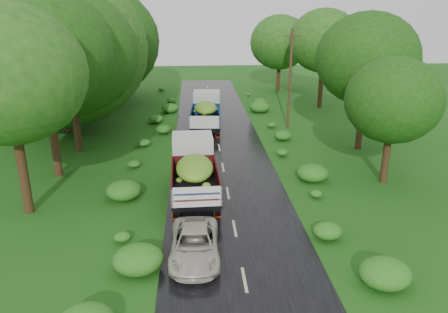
{
  "coord_description": "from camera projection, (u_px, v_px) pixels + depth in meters",
  "views": [
    {
      "loc": [
        -1.76,
        -13.95,
        9.94
      ],
      "look_at": [
        -0.12,
        9.3,
        1.7
      ],
      "focal_mm": 35.0,
      "sensor_mm": 36.0,
      "label": 1
    }
  ],
  "objects": [
    {
      "name": "shrubs",
      "position": [
        221.0,
        152.0,
        29.59
      ],
      "size": [
        11.9,
        44.0,
        0.7
      ],
      "color": "#1F5B15",
      "rests_on": "ground"
    },
    {
      "name": "road",
      "position": [
        233.0,
        218.0,
        21.24
      ],
      "size": [
        6.5,
        80.0,
        0.02
      ],
      "primitive_type": "cube",
      "color": "black",
      "rests_on": "ground"
    },
    {
      "name": "truck_near",
      "position": [
        194.0,
        167.0,
        23.45
      ],
      "size": [
        2.53,
        6.7,
        2.79
      ],
      "rotation": [
        0.0,
        0.0,
        0.03
      ],
      "color": "black",
      "rests_on": "ground"
    },
    {
      "name": "trees_right",
      "position": [
        325.0,
        53.0,
        37.34
      ],
      "size": [
        6.21,
        31.67,
        8.15
      ],
      "color": "black",
      "rests_on": "ground"
    },
    {
      "name": "truck_far",
      "position": [
        206.0,
        110.0,
        36.08
      ],
      "size": [
        2.68,
        6.61,
        2.72
      ],
      "rotation": [
        0.0,
        0.0,
        -0.06
      ],
      "color": "black",
      "rests_on": "ground"
    },
    {
      "name": "trees_left",
      "position": [
        80.0,
        46.0,
        34.7
      ],
      "size": [
        6.78,
        33.15,
        9.27
      ],
      "color": "black",
      "rests_on": "ground"
    },
    {
      "name": "road_lines",
      "position": [
        231.0,
        209.0,
        22.18
      ],
      "size": [
        0.12,
        69.6,
        0.0
      ],
      "color": "#BFB78C",
      "rests_on": "road"
    },
    {
      "name": "car",
      "position": [
        195.0,
        244.0,
        17.82
      ],
      "size": [
        2.07,
        4.32,
        1.19
      ],
      "primitive_type": "imported",
      "rotation": [
        0.0,
        0.0,
        -0.02
      ],
      "color": "beige",
      "rests_on": "road"
    },
    {
      "name": "ground",
      "position": [
        244.0,
        280.0,
        16.54
      ],
      "size": [
        120.0,
        120.0,
        0.0
      ],
      "primitive_type": "plane",
      "color": "#184A0F",
      "rests_on": "ground"
    },
    {
      "name": "utility_pole",
      "position": [
        290.0,
        78.0,
        35.32
      ],
      "size": [
        1.4,
        0.4,
        8.07
      ],
      "rotation": [
        0.0,
        0.0,
        -0.22
      ],
      "color": "#382616",
      "rests_on": "ground"
    }
  ]
}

